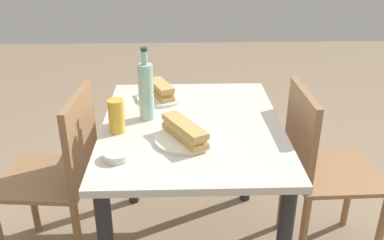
{
  "coord_description": "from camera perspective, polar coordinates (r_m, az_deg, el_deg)",
  "views": [
    {
      "loc": [
        1.69,
        -0.05,
        1.56
      ],
      "look_at": [
        0.0,
        0.0,
        0.75
      ],
      "focal_mm": 39.97,
      "sensor_mm": 36.0,
      "label": 1
    }
  ],
  "objects": [
    {
      "name": "baguette_sandwich_near",
      "position": [
        1.72,
        -1.0,
        -1.41
      ],
      "size": [
        0.26,
        0.19,
        0.07
      ],
      "color": "tan",
      "rests_on": "plate_near"
    },
    {
      "name": "chair_far",
      "position": [
        2.09,
        16.51,
        -5.82
      ],
      "size": [
        0.41,
        0.41,
        0.87
      ],
      "color": "#936B47",
      "rests_on": "ground"
    },
    {
      "name": "plate_near",
      "position": [
        1.74,
        -0.99,
        -2.63
      ],
      "size": [
        0.25,
        0.25,
        0.01
      ],
      "primitive_type": "cylinder",
      "color": "silver",
      "rests_on": "dining_table"
    },
    {
      "name": "dining_table",
      "position": [
        1.94,
        0.0,
        -3.81
      ],
      "size": [
        1.0,
        0.79,
        0.73
      ],
      "color": "beige",
      "rests_on": "ground"
    },
    {
      "name": "baguette_sandwich_far",
      "position": [
        2.14,
        -4.15,
        4.09
      ],
      "size": [
        0.21,
        0.14,
        0.07
      ],
      "color": "tan",
      "rests_on": "plate_far"
    },
    {
      "name": "knife_far",
      "position": [
        2.18,
        -2.85,
        3.67
      ],
      "size": [
        0.18,
        0.06,
        0.01
      ],
      "color": "silver",
      "rests_on": "plate_far"
    },
    {
      "name": "plate_far",
      "position": [
        2.15,
        -4.12,
        3.06
      ],
      "size": [
        0.25,
        0.25,
        0.01
      ],
      "primitive_type": "cylinder",
      "color": "silver",
      "rests_on": "dining_table"
    },
    {
      "name": "water_bottle",
      "position": [
        1.9,
        -6.16,
        3.94
      ],
      "size": [
        0.07,
        0.07,
        0.33
      ],
      "color": "#99C6B7",
      "rests_on": "dining_table"
    },
    {
      "name": "chair_near",
      "position": [
        2.06,
        -16.83,
        -6.45
      ],
      "size": [
        0.43,
        0.43,
        0.87
      ],
      "color": "#936B47",
      "rests_on": "ground"
    },
    {
      "name": "olive_bowl",
      "position": [
        1.64,
        -10.02,
        -4.68
      ],
      "size": [
        0.1,
        0.1,
        0.03
      ],
      "primitive_type": "cylinder",
      "color": "silver",
      "rests_on": "dining_table"
    },
    {
      "name": "beer_glass",
      "position": [
        1.82,
        -10.04,
        0.52
      ],
      "size": [
        0.07,
        0.07,
        0.14
      ],
      "primitive_type": "cylinder",
      "color": "gold",
      "rests_on": "dining_table"
    },
    {
      "name": "knife_near",
      "position": [
        1.77,
        0.39,
        -1.72
      ],
      "size": [
        0.17,
        0.08,
        0.01
      ],
      "color": "silver",
      "rests_on": "plate_near"
    }
  ]
}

